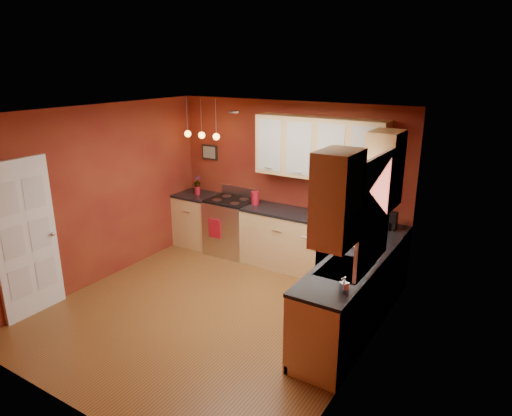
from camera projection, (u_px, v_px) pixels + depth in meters
The scene contains 27 objects.
floor at pixel (211, 312), 6.03m from camera, with size 4.20×4.20×0.00m, color brown.
ceiling at pixel (204, 112), 5.24m from camera, with size 4.00×4.20×0.02m, color silver.
wall_back at pixel (288, 183), 7.33m from camera, with size 4.00×0.02×2.60m, color maroon.
wall_front at pixel (59, 287), 3.93m from camera, with size 4.00×0.02×2.60m, color maroon.
wall_left at pixel (99, 196), 6.64m from camera, with size 0.02×4.20×2.60m, color maroon.
wall_right at pixel (365, 253), 4.63m from camera, with size 0.02×4.20×2.60m, color maroon.
base_cabinets_back_left at pixel (198, 220), 8.18m from camera, with size 0.70×0.60×0.90m, color #DAB575.
base_cabinets_back_right at pixel (320, 247), 6.98m from camera, with size 2.54×0.60×0.90m, color #DAB575.
base_cabinets_right at pixel (348, 301), 5.40m from camera, with size 0.60×2.10×0.90m, color #DAB575.
counter_back_left at pixel (197, 195), 8.03m from camera, with size 0.70×0.62×0.04m, color black.
counter_back_right at pixel (321, 218), 6.84m from camera, with size 2.54×0.62×0.04m, color black.
counter_right at pixel (350, 265), 5.26m from camera, with size 0.62×2.10×0.04m, color black.
gas_range at pixel (231, 226), 7.80m from camera, with size 0.76×0.64×1.11m.
dishwasher_front at pixel (335, 259), 6.56m from camera, with size 0.60×0.02×0.80m, color silver.
sink at pixel (346, 270), 5.14m from camera, with size 0.50×0.70×0.33m.
window at pixel (375, 209), 4.77m from camera, with size 0.06×1.02×1.22m.
door_left_wall at pixel (26, 239), 5.73m from camera, with size 0.12×0.82×2.05m.
upper_cabinets_back at pixel (319, 148), 6.69m from camera, with size 2.00×0.35×0.90m, color #DAB575.
upper_cabinets_right at pixel (363, 182), 4.78m from camera, with size 0.35×1.95×0.90m, color #DAB575.
wall_picture at pixel (210, 152), 7.99m from camera, with size 0.32×0.03×0.26m, color black.
pendant_lights at pixel (202, 135), 7.56m from camera, with size 0.71×0.11×0.66m.
red_canister at pixel (255, 198), 7.42m from camera, with size 0.14×0.14×0.21m.
red_vase at pixel (198, 190), 7.98m from camera, with size 0.09×0.09×0.15m, color #A3111F.
flowers at pixel (197, 182), 7.94m from camera, with size 0.12×0.12×0.21m, color #A3111F.
coffee_maker at pixel (390, 221), 6.30m from camera, with size 0.17×0.17×0.25m.
soap_pump at pixel (344, 285), 4.56m from camera, with size 0.07×0.08×0.17m, color silver.
dish_towel at pixel (215, 228), 7.57m from camera, with size 0.24×0.02×0.32m, color #A3111F.
Camera 1 is at (3.31, -4.21, 3.14)m, focal length 32.00 mm.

